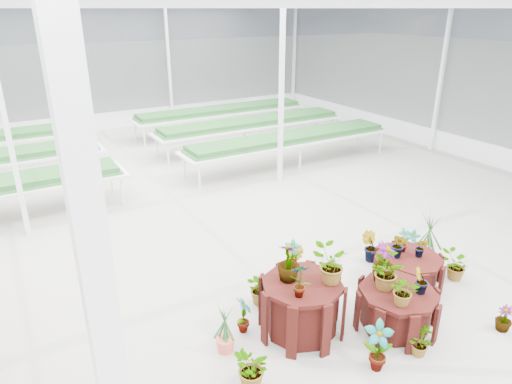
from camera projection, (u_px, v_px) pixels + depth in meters
ground_plane at (259, 289)px, 7.34m from camera, size 24.00×24.00×0.00m
greenhouse_shell at (260, 155)px, 6.50m from camera, size 18.00×24.00×4.50m
steel_frame at (260, 155)px, 6.50m from camera, size 18.00×24.00×4.50m
nursery_benches at (130, 151)px, 12.94m from camera, size 16.00×7.00×0.84m
plinth_tall at (301, 307)px, 6.25m from camera, size 1.21×1.21×0.79m
plinth_mid at (396, 309)px, 6.37m from camera, size 1.49×1.49×0.59m
plinth_low at (408, 270)px, 7.42m from camera, size 1.41×1.41×0.49m
nursery_plants at (352, 280)px, 6.61m from camera, size 4.63×2.88×1.34m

